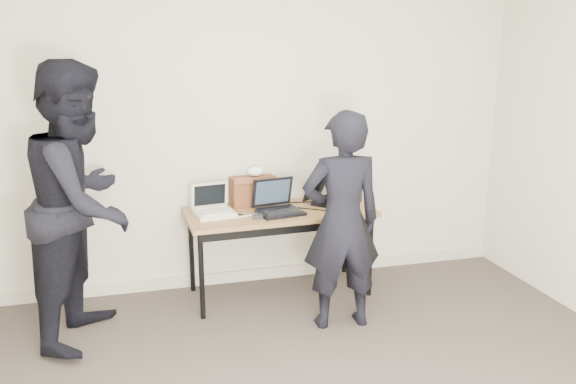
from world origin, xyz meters
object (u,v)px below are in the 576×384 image
object	(u,v)px
desk	(280,218)
leather_satchel	(253,190)
laptop_beige	(214,209)
laptop_center	(277,205)
person_observer	(83,204)
laptop_right	(327,196)
equipment_box	(346,192)
person_typist	(342,222)

from	to	relation	value
desk	leather_satchel	size ratio (longest dim) A/B	4.05
laptop_beige	leather_satchel	bearing A→B (deg)	21.63
laptop_center	person_observer	size ratio (longest dim) A/B	0.20
laptop_beige	laptop_center	size ratio (longest dim) A/B	0.85
laptop_center	laptop_right	distance (m)	0.51
laptop_right	person_observer	bearing A→B (deg)	148.77
laptop_center	leather_satchel	world-z (taller)	laptop_center
desk	laptop_center	world-z (taller)	laptop_center
laptop_beige	equipment_box	size ratio (longest dim) A/B	1.40
person_typist	person_observer	world-z (taller)	person_observer
desk	laptop_right	size ratio (longest dim) A/B	3.24
laptop_beige	leather_satchel	distance (m)	0.42
leather_satchel	laptop_beige	bearing A→B (deg)	-156.28
laptop_beige	equipment_box	world-z (taller)	laptop_beige
laptop_right	person_typist	bearing A→B (deg)	-145.53
laptop_center	person_observer	world-z (taller)	person_observer
laptop_beige	person_observer	bearing A→B (deg)	-169.23
desk	laptop_right	distance (m)	0.49
leather_satchel	laptop_right	bearing A→B (deg)	-13.58
leather_satchel	person_observer	size ratio (longest dim) A/B	0.20
laptop_center	leather_satchel	xyz separation A→B (m)	(-0.15, 0.26, 0.07)
laptop_beige	equipment_box	distance (m)	1.18
person_typist	equipment_box	bearing A→B (deg)	-109.83
leather_satchel	person_typist	size ratio (longest dim) A/B	0.24
desk	person_observer	size ratio (longest dim) A/B	0.79
laptop_center	equipment_box	world-z (taller)	laptop_center
equipment_box	person_typist	size ratio (longest dim) A/B	0.15
leather_satchel	equipment_box	world-z (taller)	leather_satchel
laptop_beige	leather_satchel	world-z (taller)	leather_satchel
laptop_center	person_observer	xyz separation A→B (m)	(-1.43, -0.27, 0.18)
equipment_box	person_observer	world-z (taller)	person_observer
leather_satchel	person_observer	xyz separation A→B (m)	(-1.28, -0.53, 0.12)
equipment_box	laptop_center	bearing A→B (deg)	-161.18
laptop_center	person_typist	bearing A→B (deg)	-71.47
desk	person_typist	world-z (taller)	person_typist
laptop_beige	person_typist	bearing A→B (deg)	-46.50
laptop_center	laptop_beige	bearing A→B (deg)	163.37
laptop_beige	person_observer	size ratio (longest dim) A/B	0.17
laptop_right	leather_satchel	bearing A→B (deg)	128.29
desk	person_observer	xyz separation A→B (m)	(-1.46, -0.30, 0.30)
equipment_box	person_typist	distance (m)	0.88
person_typist	desk	bearing A→B (deg)	-62.28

